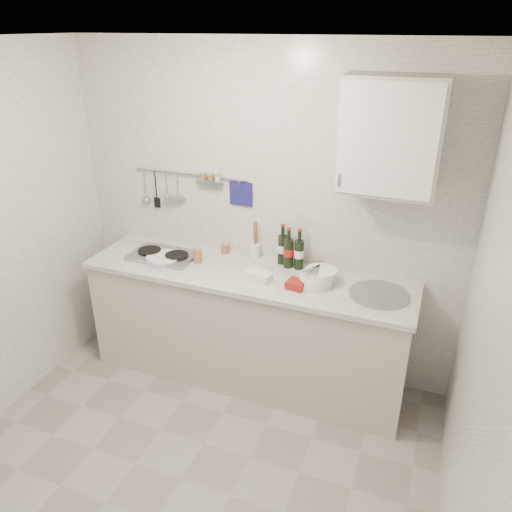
{
  "coord_description": "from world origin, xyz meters",
  "views": [
    {
      "loc": [
        1.24,
        -1.9,
        2.56
      ],
      "look_at": [
        0.15,
        0.9,
        1.16
      ],
      "focal_mm": 35.0,
      "sensor_mm": 36.0,
      "label": 1
    }
  ],
  "objects_px": {
    "plate_stack_hob": "(163,258)",
    "utensil_crock": "(255,249)",
    "wall_cabinet": "(391,136)",
    "wine_bottles": "(290,247)",
    "plate_stack_sink": "(317,277)"
  },
  "relations": [
    {
      "from": "plate_stack_sink",
      "to": "wine_bottles",
      "type": "bearing_deg",
      "value": 141.9
    },
    {
      "from": "wine_bottles",
      "to": "utensil_crock",
      "type": "bearing_deg",
      "value": 171.73
    },
    {
      "from": "plate_stack_sink",
      "to": "wine_bottles",
      "type": "relative_size",
      "value": 0.92
    },
    {
      "from": "plate_stack_hob",
      "to": "utensil_crock",
      "type": "xyz_separation_m",
      "value": [
        0.64,
        0.3,
        0.05
      ]
    },
    {
      "from": "utensil_crock",
      "to": "plate_stack_hob",
      "type": "bearing_deg",
      "value": -154.61
    },
    {
      "from": "plate_stack_sink",
      "to": "utensil_crock",
      "type": "height_order",
      "value": "utensil_crock"
    },
    {
      "from": "plate_stack_sink",
      "to": "wine_bottles",
      "type": "height_order",
      "value": "wine_bottles"
    },
    {
      "from": "wall_cabinet",
      "to": "plate_stack_sink",
      "type": "distance_m",
      "value": 1.05
    },
    {
      "from": "wall_cabinet",
      "to": "wine_bottles",
      "type": "bearing_deg",
      "value": 172.14
    },
    {
      "from": "plate_stack_hob",
      "to": "utensil_crock",
      "type": "height_order",
      "value": "utensil_crock"
    },
    {
      "from": "wall_cabinet",
      "to": "wine_bottles",
      "type": "xyz_separation_m",
      "value": [
        -0.64,
        0.09,
        -0.87
      ]
    },
    {
      "from": "wine_bottles",
      "to": "wall_cabinet",
      "type": "bearing_deg",
      "value": -7.86
    },
    {
      "from": "wall_cabinet",
      "to": "utensil_crock",
      "type": "relative_size",
      "value": 2.25
    },
    {
      "from": "wall_cabinet",
      "to": "plate_stack_hob",
      "type": "height_order",
      "value": "wall_cabinet"
    },
    {
      "from": "utensil_crock",
      "to": "wall_cabinet",
      "type": "bearing_deg",
      "value": -7.99
    }
  ]
}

